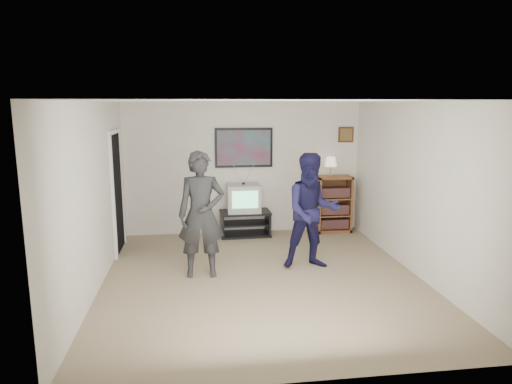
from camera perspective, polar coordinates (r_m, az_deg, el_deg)
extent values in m
cube|color=#7C6C4F|center=(6.66, 0.84, -10.78)|extent=(4.50, 5.00, 0.01)
cube|color=white|center=(6.19, 0.91, 11.28)|extent=(4.50, 5.00, 0.01)
cube|color=silver|center=(8.75, -1.54, 2.96)|extent=(4.50, 0.01, 2.50)
cube|color=silver|center=(6.38, -19.55, -0.66)|extent=(0.01, 5.00, 2.50)
cube|color=silver|center=(6.99, 19.43, 0.32)|extent=(0.01, 5.00, 2.50)
cube|color=black|center=(8.64, -1.37, -2.54)|extent=(0.95, 0.55, 0.04)
cube|color=black|center=(8.75, -1.36, -5.29)|extent=(0.95, 0.55, 0.04)
cube|color=black|center=(8.65, -4.28, -4.02)|extent=(0.05, 0.50, 0.47)
cube|color=black|center=(8.74, 1.51, -3.83)|extent=(0.05, 0.50, 0.47)
imported|color=#252627|center=(6.56, -6.85, -2.81)|extent=(0.67, 0.44, 1.82)
imported|color=#171439|center=(6.90, 7.01, -2.41)|extent=(0.87, 0.68, 1.76)
cube|color=white|center=(6.72, -7.30, -0.03)|extent=(0.05, 0.13, 0.04)
cube|color=white|center=(7.04, 6.93, -0.30)|extent=(0.08, 0.14, 0.04)
cube|color=black|center=(8.68, -1.53, 5.55)|extent=(1.10, 0.03, 0.75)
cube|color=white|center=(8.62, -5.21, 7.48)|extent=(0.28, 0.02, 0.14)
cube|color=#462516|center=(9.10, 11.18, 7.05)|extent=(0.30, 0.03, 0.30)
cube|color=black|center=(7.97, -17.01, -0.13)|extent=(0.03, 0.85, 2.00)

